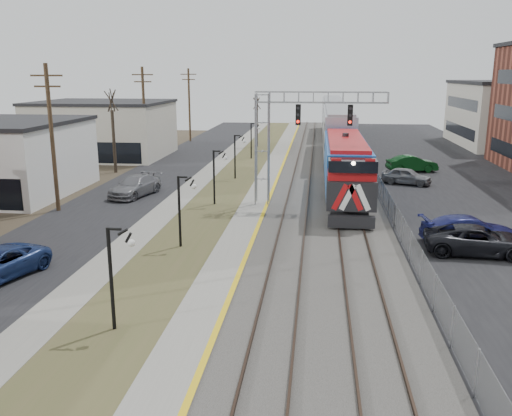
# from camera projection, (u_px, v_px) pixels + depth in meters

# --- Properties ---
(street_west) EXTENTS (7.00, 120.00, 0.04)m
(street_west) POSITION_uv_depth(u_px,v_px,m) (145.00, 183.00, 47.13)
(street_west) COLOR black
(street_west) RESTS_ON ground
(sidewalk) EXTENTS (2.00, 120.00, 0.08)m
(sidewalk) POSITION_uv_depth(u_px,v_px,m) (195.00, 184.00, 46.63)
(sidewalk) COLOR gray
(sidewalk) RESTS_ON ground
(grass_median) EXTENTS (4.00, 120.00, 0.06)m
(grass_median) POSITION_uv_depth(u_px,v_px,m) (230.00, 185.00, 46.30)
(grass_median) COLOR #474B28
(grass_median) RESTS_ON ground
(platform) EXTENTS (2.00, 120.00, 0.24)m
(platform) POSITION_uv_depth(u_px,v_px,m) (265.00, 185.00, 45.95)
(platform) COLOR gray
(platform) RESTS_ON ground
(ballast_bed) EXTENTS (8.00, 120.00, 0.20)m
(ballast_bed) POSITION_uv_depth(u_px,v_px,m) (324.00, 187.00, 45.40)
(ballast_bed) COLOR #595651
(ballast_bed) RESTS_ON ground
(parking_lot) EXTENTS (16.00, 120.00, 0.04)m
(parking_lot) POSITION_uv_depth(u_px,v_px,m) (472.00, 191.00, 44.10)
(parking_lot) COLOR black
(parking_lot) RESTS_ON ground
(platform_edge) EXTENTS (0.24, 120.00, 0.01)m
(platform_edge) POSITION_uv_depth(u_px,v_px,m) (275.00, 184.00, 45.82)
(platform_edge) COLOR gold
(platform_edge) RESTS_ON platform
(track_near) EXTENTS (1.58, 120.00, 0.15)m
(track_near) POSITION_uv_depth(u_px,v_px,m) (300.00, 184.00, 45.58)
(track_near) COLOR #2D2119
(track_near) RESTS_ON ballast_bed
(track_far) EXTENTS (1.58, 120.00, 0.15)m
(track_far) POSITION_uv_depth(u_px,v_px,m) (342.00, 185.00, 45.19)
(track_far) COLOR #2D2119
(track_far) RESTS_ON ballast_bed
(train) EXTENTS (3.00, 63.05, 5.33)m
(train) POSITION_uv_depth(u_px,v_px,m) (336.00, 130.00, 63.62)
(train) COLOR #1552AC
(train) RESTS_ON ground
(signal_gantry) EXTENTS (9.00, 1.07, 8.15)m
(signal_gantry) POSITION_uv_depth(u_px,v_px,m) (287.00, 129.00, 37.62)
(signal_gantry) COLOR gray
(signal_gantry) RESTS_ON ground
(lampposts) EXTENTS (0.14, 62.14, 4.00)m
(lampposts) POSITION_uv_depth(u_px,v_px,m) (181.00, 211.00, 29.71)
(lampposts) COLOR black
(lampposts) RESTS_ON ground
(utility_poles) EXTENTS (0.28, 80.28, 10.00)m
(utility_poles) POSITION_uv_depth(u_px,v_px,m) (52.00, 139.00, 36.61)
(utility_poles) COLOR #4C3823
(utility_poles) RESTS_ON ground
(fence) EXTENTS (0.04, 120.00, 1.60)m
(fence) POSITION_uv_depth(u_px,v_px,m) (375.00, 180.00, 44.77)
(fence) COLOR gray
(fence) RESTS_ON ground
(bare_trees) EXTENTS (12.30, 42.30, 5.95)m
(bare_trees) POSITION_uv_depth(u_px,v_px,m) (144.00, 147.00, 50.38)
(bare_trees) COLOR #382D23
(bare_trees) RESTS_ON ground
(car_lot_c) EXTENTS (5.68, 2.97, 1.53)m
(car_lot_c) POSITION_uv_depth(u_px,v_px,m) (478.00, 241.00, 28.50)
(car_lot_c) COLOR black
(car_lot_c) RESTS_ON ground
(car_lot_d) EXTENTS (5.60, 2.92, 1.55)m
(car_lot_d) POSITION_uv_depth(u_px,v_px,m) (469.00, 230.00, 30.42)
(car_lot_d) COLOR navy
(car_lot_d) RESTS_ON ground
(car_lot_e) EXTENTS (4.53, 3.13, 1.43)m
(car_lot_e) POSITION_uv_depth(u_px,v_px,m) (407.00, 176.00, 46.56)
(car_lot_e) COLOR slate
(car_lot_e) RESTS_ON ground
(car_lot_f) EXTENTS (5.02, 2.61, 1.58)m
(car_lot_f) POSITION_uv_depth(u_px,v_px,m) (412.00, 164.00, 52.47)
(car_lot_f) COLOR #0D4117
(car_lot_f) RESTS_ON ground
(car_street_b) EXTENTS (3.43, 5.75, 1.56)m
(car_street_b) POSITION_uv_depth(u_px,v_px,m) (135.00, 186.00, 42.13)
(car_street_b) COLOR slate
(car_street_b) RESTS_ON ground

